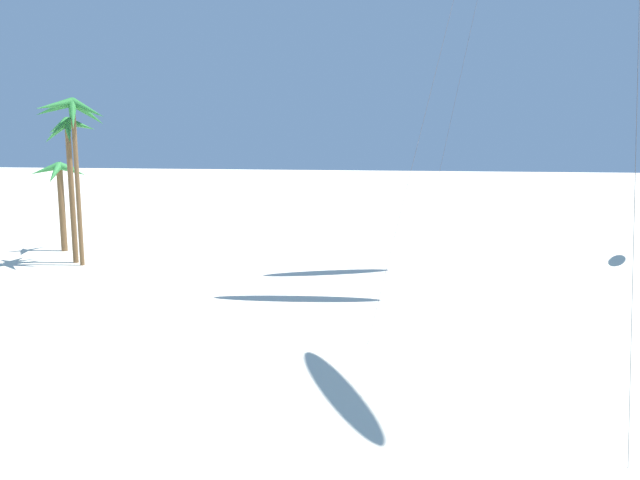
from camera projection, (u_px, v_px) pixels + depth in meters
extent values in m
cylinder|color=brown|center=(62.00, 209.00, 45.36)|extent=(0.43, 0.43, 6.06)
cone|color=#33843D|center=(72.00, 170.00, 44.89)|extent=(2.07, 0.81, 1.19)
cone|color=#33843D|center=(70.00, 168.00, 45.76)|extent=(1.05, 2.09, 0.92)
cone|color=#33843D|center=(54.00, 174.00, 45.42)|extent=(1.87, 1.40, 1.70)
cone|color=#33843D|center=(45.00, 170.00, 44.54)|extent=(2.01, 1.56, 1.10)
cone|color=#33843D|center=(55.00, 173.00, 44.08)|extent=(0.96, 2.06, 1.37)
cylinder|color=brown|center=(78.00, 185.00, 40.02)|extent=(0.28, 0.28, 10.17)
cone|color=#287533|center=(88.00, 109.00, 38.89)|extent=(2.54, 1.02, 1.44)
cone|color=#287533|center=(88.00, 113.00, 40.10)|extent=(1.66, 2.33, 1.79)
cone|color=#287533|center=(72.00, 116.00, 40.12)|extent=(1.70, 2.09, 2.10)
cone|color=#287533|center=(54.00, 109.00, 39.28)|extent=(2.55, 0.89, 1.33)
cone|color=#287533|center=(54.00, 105.00, 38.29)|extent=(1.69, 2.48, 1.03)
cone|color=#287533|center=(73.00, 115.00, 38.48)|extent=(1.53, 2.20, 2.06)
cylinder|color=brown|center=(72.00, 193.00, 40.96)|extent=(0.35, 0.35, 9.03)
cone|color=#33843D|center=(80.00, 125.00, 40.03)|extent=(2.02, 0.77, 1.02)
cone|color=#33843D|center=(81.00, 125.00, 40.93)|extent=(1.56, 1.95, 1.05)
cone|color=#33843D|center=(71.00, 127.00, 41.15)|extent=(1.05, 2.05, 1.18)
cone|color=#33843D|center=(58.00, 127.00, 40.70)|extent=(2.03, 1.21, 1.25)
cone|color=#33843D|center=(56.00, 132.00, 40.02)|extent=(1.73, 1.50, 1.72)
cone|color=#33843D|center=(59.00, 128.00, 39.50)|extent=(0.72, 1.97, 1.38)
cone|color=#33843D|center=(68.00, 132.00, 39.72)|extent=(1.43, 1.77, 1.71)
cylinder|color=#4C4C51|center=(420.00, 136.00, 27.54)|extent=(3.69, 7.45, 16.28)
cylinder|color=#4C4C51|center=(637.00, 116.00, 16.87)|extent=(0.57, 4.75, 17.41)
cylinder|color=#4C4C51|center=(452.00, 116.00, 35.12)|extent=(3.63, 4.01, 18.43)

